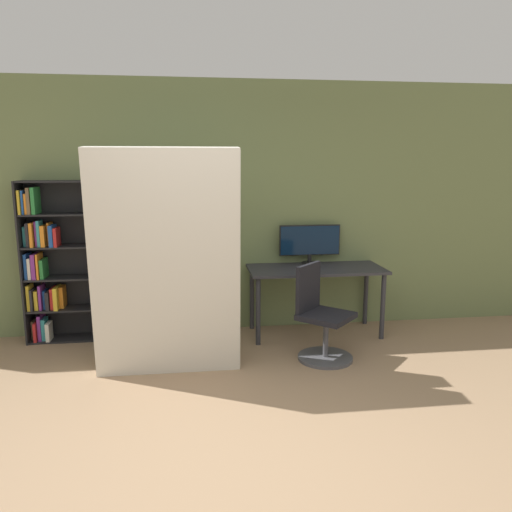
% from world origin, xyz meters
% --- Properties ---
extents(ground_plane, '(16.00, 16.00, 0.00)m').
position_xyz_m(ground_plane, '(0.00, 0.00, 0.00)').
color(ground_plane, '#937556').
extents(wall_back, '(8.00, 0.06, 2.70)m').
position_xyz_m(wall_back, '(0.00, 2.75, 1.35)').
color(wall_back, '#6B7A4C').
rests_on(wall_back, ground).
extents(desk, '(1.44, 0.63, 0.73)m').
position_xyz_m(desk, '(1.11, 2.40, 0.64)').
color(desk, '#2D2D33').
rests_on(desk, ground).
extents(monitor, '(0.68, 0.17, 0.43)m').
position_xyz_m(monitor, '(1.09, 2.62, 0.98)').
color(monitor, black).
rests_on(monitor, desk).
extents(office_chair, '(0.62, 0.62, 0.90)m').
position_xyz_m(office_chair, '(0.99, 1.71, 0.36)').
color(office_chair, '#4C4C51').
rests_on(office_chair, ground).
extents(bookshelf, '(0.78, 0.30, 1.66)m').
position_xyz_m(bookshelf, '(-1.61, 2.59, 0.82)').
color(bookshelf, black).
rests_on(bookshelf, ground).
extents(mattress_near, '(1.26, 0.34, 1.97)m').
position_xyz_m(mattress_near, '(-0.42, 1.57, 0.99)').
color(mattress_near, beige).
rests_on(mattress_near, ground).
extents(mattress_far, '(1.26, 0.26, 1.97)m').
position_xyz_m(mattress_far, '(-0.42, 1.83, 0.98)').
color(mattress_far, beige).
rests_on(mattress_far, ground).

